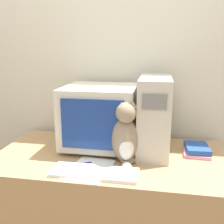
{
  "coord_description": "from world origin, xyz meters",
  "views": [
    {
      "loc": [
        0.28,
        -1.09,
        1.41
      ],
      "look_at": [
        0.01,
        0.4,
        1.03
      ],
      "focal_mm": 42.0,
      "sensor_mm": 36.0,
      "label": 1
    }
  ],
  "objects_px": {
    "pen": "(79,164)",
    "cat": "(126,137)",
    "book_stack": "(197,150)",
    "keyboard": "(95,172)",
    "computer_tower": "(154,115)",
    "crt_monitor": "(101,116)"
  },
  "relations": [
    {
      "from": "pen",
      "to": "cat",
      "type": "bearing_deg",
      "value": 18.4
    },
    {
      "from": "book_stack",
      "to": "keyboard",
      "type": "bearing_deg",
      "value": -145.93
    },
    {
      "from": "computer_tower",
      "to": "pen",
      "type": "height_order",
      "value": "computer_tower"
    },
    {
      "from": "crt_monitor",
      "to": "keyboard",
      "type": "relative_size",
      "value": 1.0
    },
    {
      "from": "computer_tower",
      "to": "book_stack",
      "type": "xyz_separation_m",
      "value": [
        0.27,
        0.01,
        -0.21
      ]
    },
    {
      "from": "cat",
      "to": "pen",
      "type": "distance_m",
      "value": 0.3
    },
    {
      "from": "computer_tower",
      "to": "pen",
      "type": "distance_m",
      "value": 0.54
    },
    {
      "from": "computer_tower",
      "to": "keyboard",
      "type": "height_order",
      "value": "computer_tower"
    },
    {
      "from": "crt_monitor",
      "to": "pen",
      "type": "height_order",
      "value": "crt_monitor"
    },
    {
      "from": "keyboard",
      "to": "crt_monitor",
      "type": "bearing_deg",
      "value": 97.76
    },
    {
      "from": "crt_monitor",
      "to": "keyboard",
      "type": "distance_m",
      "value": 0.44
    },
    {
      "from": "keyboard",
      "to": "pen",
      "type": "xyz_separation_m",
      "value": [
        -0.11,
        0.09,
        -0.01
      ]
    },
    {
      "from": "cat",
      "to": "book_stack",
      "type": "xyz_separation_m",
      "value": [
        0.42,
        0.21,
        -0.13
      ]
    },
    {
      "from": "computer_tower",
      "to": "book_stack",
      "type": "bearing_deg",
      "value": 1.31
    },
    {
      "from": "book_stack",
      "to": "pen",
      "type": "relative_size",
      "value": 1.78
    },
    {
      "from": "computer_tower",
      "to": "book_stack",
      "type": "relative_size",
      "value": 2.15
    },
    {
      "from": "crt_monitor",
      "to": "keyboard",
      "type": "bearing_deg",
      "value": -82.24
    },
    {
      "from": "crt_monitor",
      "to": "book_stack",
      "type": "height_order",
      "value": "crt_monitor"
    },
    {
      "from": "computer_tower",
      "to": "keyboard",
      "type": "distance_m",
      "value": 0.52
    },
    {
      "from": "crt_monitor",
      "to": "computer_tower",
      "type": "distance_m",
      "value": 0.34
    },
    {
      "from": "book_stack",
      "to": "pen",
      "type": "height_order",
      "value": "book_stack"
    },
    {
      "from": "computer_tower",
      "to": "crt_monitor",
      "type": "bearing_deg",
      "value": 177.02
    }
  ]
}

